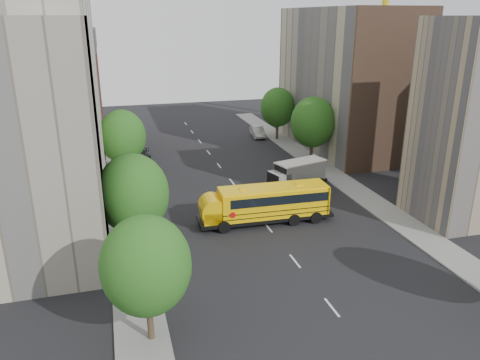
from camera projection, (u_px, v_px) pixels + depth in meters
name	position (u px, v px, depth m)	size (l,w,h in m)	color
ground	(261.00, 218.00, 41.49)	(120.00, 120.00, 0.00)	black
sidewalk_left	(125.00, 210.00, 43.05)	(3.00, 80.00, 0.12)	slate
sidewalk_right	(350.00, 187.00, 48.96)	(3.00, 80.00, 0.12)	slate
lane_markings	(232.00, 182.00, 50.56)	(0.15, 64.00, 0.01)	silver
building_left_cream	(35.00, 104.00, 38.99)	(10.00, 26.00, 20.00)	beige
building_left_redbrick	(61.00, 102.00, 60.12)	(10.00, 15.00, 13.00)	maroon
building_left_near	(18.00, 156.00, 29.95)	(10.00, 7.00, 17.00)	tan
building_right_far	(344.00, 80.00, 61.28)	(10.00, 22.00, 18.00)	tan
building_right_sidewall	(392.00, 93.00, 51.30)	(10.10, 0.30, 18.00)	brown
street_tree_0	(146.00, 266.00, 24.41)	(4.80, 4.80, 7.41)	#38281C
street_tree_1	(133.00, 194.00, 33.39)	(5.12, 5.12, 7.90)	#38281C
street_tree_2	(122.00, 137.00, 49.76)	(4.99, 4.99, 7.71)	#38281C
street_tree_4	(313.00, 122.00, 55.34)	(5.25, 5.25, 8.10)	#38281C
street_tree_5	(278.00, 107.00, 66.35)	(4.86, 4.86, 7.51)	#38281C
school_bus	(264.00, 203.00, 40.09)	(11.79, 3.24, 3.30)	black
safari_truck	(297.00, 174.00, 48.42)	(6.99, 3.99, 2.83)	black
parked_car_0	(166.00, 259.00, 33.11)	(1.69, 4.21, 1.44)	silver
parked_car_1	(149.00, 183.00, 48.05)	(1.56, 4.47, 1.47)	silver
parked_car_2	(140.00, 153.00, 58.79)	(2.33, 5.05, 1.40)	black
parked_car_5	(258.00, 132.00, 69.19)	(1.62, 4.65, 1.53)	#A6A4A0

